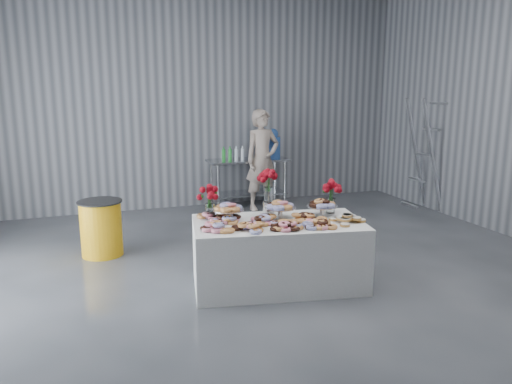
# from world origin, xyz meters

# --- Properties ---
(ground) EXTENTS (9.00, 9.00, 0.00)m
(ground) POSITION_xyz_m (0.00, 0.00, 0.00)
(ground) COLOR #323539
(ground) RESTS_ON ground
(room_walls) EXTENTS (8.04, 9.04, 4.02)m
(room_walls) POSITION_xyz_m (-0.27, 0.07, 2.64)
(room_walls) COLOR gray
(room_walls) RESTS_ON ground
(display_table) EXTENTS (2.05, 1.33, 0.75)m
(display_table) POSITION_xyz_m (-0.04, 0.36, 0.38)
(display_table) COLOR white
(display_table) RESTS_ON ground
(prep_table) EXTENTS (1.50, 0.60, 0.90)m
(prep_table) POSITION_xyz_m (0.87, 4.10, 0.62)
(prep_table) COLOR silver
(prep_table) RESTS_ON ground
(donut_mounds) EXTENTS (1.92, 1.12, 0.09)m
(donut_mounds) POSITION_xyz_m (-0.04, 0.31, 0.80)
(donut_mounds) COLOR #DD9451
(donut_mounds) RESTS_ON display_table
(cake_stand_left) EXTENTS (0.36, 0.36, 0.17)m
(cake_stand_left) POSITION_xyz_m (-0.55, 0.61, 0.89)
(cake_stand_left) COLOR silver
(cake_stand_left) RESTS_ON display_table
(cake_stand_mid) EXTENTS (0.36, 0.36, 0.17)m
(cake_stand_mid) POSITION_xyz_m (0.04, 0.50, 0.89)
(cake_stand_mid) COLOR silver
(cake_stand_mid) RESTS_ON display_table
(cake_stand_right) EXTENTS (0.36, 0.36, 0.17)m
(cake_stand_right) POSITION_xyz_m (0.53, 0.40, 0.89)
(cake_stand_right) COLOR silver
(cake_stand_right) RESTS_ON display_table
(danish_pile) EXTENTS (0.48, 0.48, 0.11)m
(danish_pile) POSITION_xyz_m (0.67, 0.07, 0.81)
(danish_pile) COLOR white
(danish_pile) RESTS_ON display_table
(bouquet_left) EXTENTS (0.26, 0.26, 0.42)m
(bouquet_left) POSITION_xyz_m (-0.73, 0.74, 1.05)
(bouquet_left) COLOR white
(bouquet_left) RESTS_ON display_table
(bouquet_right) EXTENTS (0.26, 0.26, 0.42)m
(bouquet_right) POSITION_xyz_m (0.71, 0.52, 1.05)
(bouquet_right) COLOR white
(bouquet_right) RESTS_ON display_table
(bouquet_center) EXTENTS (0.26, 0.26, 0.57)m
(bouquet_center) POSITION_xyz_m (-0.02, 0.71, 1.13)
(bouquet_center) COLOR silver
(bouquet_center) RESTS_ON display_table
(water_jug) EXTENTS (0.28, 0.28, 0.55)m
(water_jug) POSITION_xyz_m (1.37, 4.10, 1.15)
(water_jug) COLOR #3F76D8
(water_jug) RESTS_ON prep_table
(drink_bottles) EXTENTS (0.54, 0.08, 0.27)m
(drink_bottles) POSITION_xyz_m (0.55, 4.00, 1.04)
(drink_bottles) COLOR #268C33
(drink_bottles) RESTS_ON prep_table
(person) EXTENTS (0.73, 0.54, 1.84)m
(person) POSITION_xyz_m (1.05, 3.80, 0.92)
(person) COLOR #CC8C93
(person) RESTS_ON ground
(trash_barrel) EXTENTS (0.59, 0.59, 0.75)m
(trash_barrel) POSITION_xyz_m (-1.89, 2.11, 0.38)
(trash_barrel) COLOR gold
(trash_barrel) RESTS_ON ground
(stepladder) EXTENTS (0.78, 0.51, 2.05)m
(stepladder) POSITION_xyz_m (3.75, 2.72, 1.03)
(stepladder) COLOR silver
(stepladder) RESTS_ON ground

